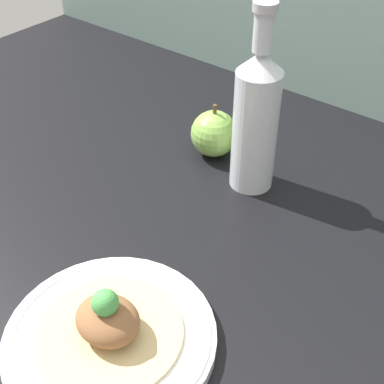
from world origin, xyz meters
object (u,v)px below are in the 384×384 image
(plated_food, at_px, (108,323))
(cider_bottle, at_px, (256,118))
(apple, at_px, (214,134))
(plate, at_px, (110,337))

(plated_food, distance_m, cider_bottle, 0.36)
(plated_food, bearing_deg, apple, 109.78)
(plate, distance_m, plated_food, 0.02)
(plated_food, height_order, cider_bottle, cider_bottle)
(apple, bearing_deg, plate, -70.22)
(plated_food, relative_size, apple, 1.80)
(plated_food, xyz_separation_m, cider_bottle, (-0.04, 0.35, 0.08))
(plate, xyz_separation_m, plated_food, (0.00, 0.00, 0.02))
(plated_food, xyz_separation_m, apple, (-0.14, 0.38, 0.00))
(plate, relative_size, plated_food, 1.45)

